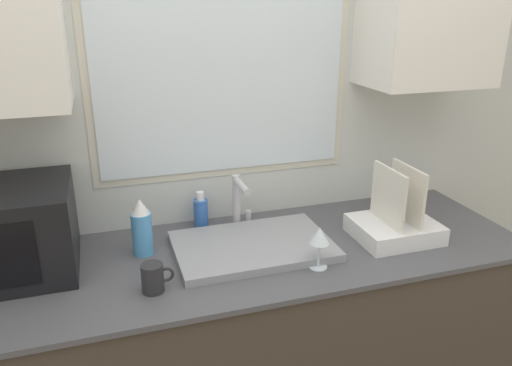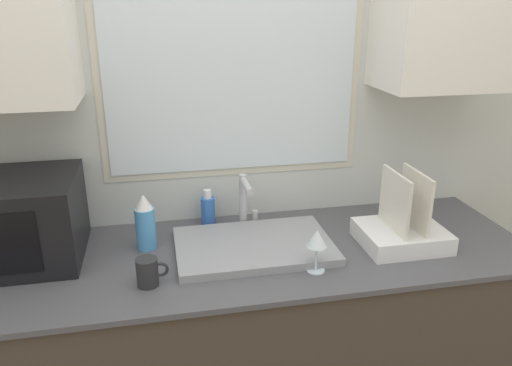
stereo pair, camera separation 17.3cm
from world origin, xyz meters
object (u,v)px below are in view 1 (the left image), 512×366
object	(u,v)px
microwave	(10,231)
spray_bottle	(142,228)
wine_glass	(319,237)
mug_near_sink	(153,278)
dish_rack	(395,224)
faucet	(239,198)
soap_bottle	(201,212)

from	to	relation	value
microwave	spray_bottle	world-z (taller)	microwave
wine_glass	microwave	bearing A→B (deg)	163.27
mug_near_sink	wine_glass	distance (m)	0.57
dish_rack	wine_glass	xyz separation A→B (m)	(-0.38, -0.12, 0.06)
microwave	wine_glass	world-z (taller)	microwave
faucet	mug_near_sink	distance (m)	0.54
microwave	soap_bottle	xyz separation A→B (m)	(0.68, 0.15, -0.09)
dish_rack	soap_bottle	xyz separation A→B (m)	(-0.70, 0.33, 0.01)
dish_rack	faucet	bearing A→B (deg)	154.08
spray_bottle	mug_near_sink	xyz separation A→B (m)	(0.01, -0.27, -0.06)
spray_bottle	mug_near_sink	world-z (taller)	spray_bottle
faucet	soap_bottle	distance (m)	0.17
faucet	spray_bottle	size ratio (longest dim) A/B	1.02
spray_bottle	mug_near_sink	distance (m)	0.27
microwave	mug_near_sink	size ratio (longest dim) A/B	3.91
faucet	wine_glass	xyz separation A→B (m)	(0.17, -0.39, -0.01)
soap_bottle	wine_glass	world-z (taller)	wine_glass
wine_glass	mug_near_sink	bearing A→B (deg)	177.65
microwave	spray_bottle	xyz separation A→B (m)	(0.43, -0.01, -0.05)
dish_rack	wine_glass	distance (m)	0.40
dish_rack	spray_bottle	size ratio (longest dim) A/B	1.44
microwave	faucet	bearing A→B (deg)	6.41
faucet	dish_rack	xyz separation A→B (m)	(0.55, -0.27, -0.07)
dish_rack	mug_near_sink	world-z (taller)	dish_rack
dish_rack	spray_bottle	distance (m)	0.97
microwave	soap_bottle	world-z (taller)	microwave
mug_near_sink	spray_bottle	bearing A→B (deg)	91.26
soap_bottle	wine_glass	bearing A→B (deg)	-55.00
faucet	microwave	world-z (taller)	microwave
microwave	wine_glass	distance (m)	1.05
microwave	mug_near_sink	xyz separation A→B (m)	(0.44, -0.28, -0.10)
microwave	wine_glass	bearing A→B (deg)	-16.73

